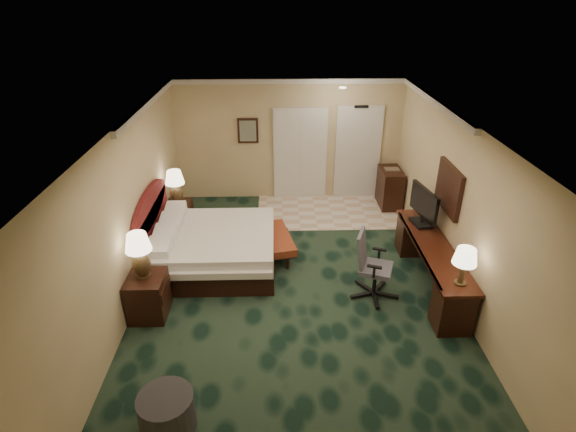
{
  "coord_description": "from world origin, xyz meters",
  "views": [
    {
      "loc": [
        -0.29,
        -5.88,
        4.44
      ],
      "look_at": [
        -0.11,
        0.6,
        1.09
      ],
      "focal_mm": 28.0,
      "sensor_mm": 36.0,
      "label": 1
    }
  ],
  "objects_px": {
    "desk_chair": "(376,266)",
    "nightstand_near": "(148,296)",
    "bed_bench": "(279,244)",
    "bed": "(216,249)",
    "nightstand_far": "(180,217)",
    "desk": "(430,266)",
    "lamp_near": "(140,255)",
    "lamp_far": "(176,188)",
    "tv": "(423,207)",
    "ottoman": "(167,412)",
    "minibar": "(390,188)"
  },
  "relations": [
    {
      "from": "desk_chair",
      "to": "nightstand_near",
      "type": "bearing_deg",
      "value": -153.92
    },
    {
      "from": "nightstand_near",
      "to": "bed_bench",
      "type": "relative_size",
      "value": 0.56
    },
    {
      "from": "bed",
      "to": "nightstand_far",
      "type": "xyz_separation_m",
      "value": [
        -0.87,
        1.3,
        -0.03
      ]
    },
    {
      "from": "bed",
      "to": "desk",
      "type": "xyz_separation_m",
      "value": [
        3.57,
        -0.7,
        0.05
      ]
    },
    {
      "from": "bed",
      "to": "desk",
      "type": "bearing_deg",
      "value": -11.15
    },
    {
      "from": "lamp_near",
      "to": "lamp_far",
      "type": "distance_m",
      "value": 2.57
    },
    {
      "from": "nightstand_near",
      "to": "tv",
      "type": "height_order",
      "value": "tv"
    },
    {
      "from": "nightstand_far",
      "to": "lamp_near",
      "type": "xyz_separation_m",
      "value": [
        -0.0,
        -2.59,
        0.72
      ]
    },
    {
      "from": "lamp_far",
      "to": "ottoman",
      "type": "xyz_separation_m",
      "value": [
        0.71,
        -4.58,
        -0.72
      ]
    },
    {
      "from": "nightstand_near",
      "to": "lamp_far",
      "type": "bearing_deg",
      "value": 90.75
    },
    {
      "from": "bed",
      "to": "desk",
      "type": "distance_m",
      "value": 3.64
    },
    {
      "from": "desk",
      "to": "nightstand_near",
      "type": "bearing_deg",
      "value": -171.91
    },
    {
      "from": "ottoman",
      "to": "desk_chair",
      "type": "relative_size",
      "value": 0.57
    },
    {
      "from": "tv",
      "to": "bed_bench",
      "type": "bearing_deg",
      "value": 162.73
    },
    {
      "from": "desk",
      "to": "desk_chair",
      "type": "bearing_deg",
      "value": -165.15
    },
    {
      "from": "desk",
      "to": "desk_chair",
      "type": "distance_m",
      "value": 1.0
    },
    {
      "from": "lamp_far",
      "to": "tv",
      "type": "bearing_deg",
      "value": -15.79
    },
    {
      "from": "bed_bench",
      "to": "desk",
      "type": "relative_size",
      "value": 0.46
    },
    {
      "from": "lamp_near",
      "to": "minibar",
      "type": "height_order",
      "value": "lamp_near"
    },
    {
      "from": "ottoman",
      "to": "minibar",
      "type": "distance_m",
      "value": 6.77
    },
    {
      "from": "bed",
      "to": "nightstand_far",
      "type": "height_order",
      "value": "bed"
    },
    {
      "from": "ottoman",
      "to": "tv",
      "type": "distance_m",
      "value": 5.07
    },
    {
      "from": "nightstand_near",
      "to": "minibar",
      "type": "distance_m",
      "value": 5.75
    },
    {
      "from": "nightstand_near",
      "to": "desk_chair",
      "type": "bearing_deg",
      "value": 6.18
    },
    {
      "from": "bed_bench",
      "to": "ottoman",
      "type": "height_order",
      "value": "ottoman"
    },
    {
      "from": "lamp_near",
      "to": "nightstand_near",
      "type": "bearing_deg",
      "value": -53.64
    },
    {
      "from": "nightstand_near",
      "to": "nightstand_far",
      "type": "bearing_deg",
      "value": 90.62
    },
    {
      "from": "nightstand_far",
      "to": "lamp_far",
      "type": "height_order",
      "value": "lamp_far"
    },
    {
      "from": "nightstand_far",
      "to": "minibar",
      "type": "bearing_deg",
      "value": 12.9
    },
    {
      "from": "nightstand_far",
      "to": "bed_bench",
      "type": "bearing_deg",
      "value": -26.28
    },
    {
      "from": "nightstand_near",
      "to": "desk",
      "type": "height_order",
      "value": "desk"
    },
    {
      "from": "nightstand_far",
      "to": "minibar",
      "type": "relative_size",
      "value": 0.7
    },
    {
      "from": "bed_bench",
      "to": "minibar",
      "type": "height_order",
      "value": "minibar"
    },
    {
      "from": "bed",
      "to": "ottoman",
      "type": "bearing_deg",
      "value": -92.86
    },
    {
      "from": "nightstand_far",
      "to": "tv",
      "type": "height_order",
      "value": "tv"
    },
    {
      "from": "desk_chair",
      "to": "minibar",
      "type": "relative_size",
      "value": 1.3
    },
    {
      "from": "bed",
      "to": "desk_chair",
      "type": "relative_size",
      "value": 1.87
    },
    {
      "from": "nightstand_near",
      "to": "lamp_near",
      "type": "height_order",
      "value": "lamp_near"
    },
    {
      "from": "bed_bench",
      "to": "desk",
      "type": "xyz_separation_m",
      "value": [
        2.47,
        -1.03,
        0.17
      ]
    },
    {
      "from": "nightstand_far",
      "to": "minibar",
      "type": "distance_m",
      "value": 4.59
    },
    {
      "from": "nightstand_far",
      "to": "lamp_near",
      "type": "height_order",
      "value": "lamp_near"
    },
    {
      "from": "nightstand_far",
      "to": "ottoman",
      "type": "height_order",
      "value": "nightstand_far"
    },
    {
      "from": "bed",
      "to": "bed_bench",
      "type": "distance_m",
      "value": 1.16
    },
    {
      "from": "lamp_far",
      "to": "bed",
      "type": "bearing_deg",
      "value": -55.68
    },
    {
      "from": "nightstand_far",
      "to": "bed_bench",
      "type": "distance_m",
      "value": 2.21
    },
    {
      "from": "lamp_far",
      "to": "ottoman",
      "type": "relative_size",
      "value": 1.11
    },
    {
      "from": "lamp_far",
      "to": "nightstand_far",
      "type": "bearing_deg",
      "value": 73.11
    },
    {
      "from": "lamp_near",
      "to": "desk",
      "type": "height_order",
      "value": "lamp_near"
    },
    {
      "from": "bed_bench",
      "to": "ottoman",
      "type": "xyz_separation_m",
      "value": [
        -1.27,
        -3.62,
        0.02
      ]
    },
    {
      "from": "bed",
      "to": "lamp_far",
      "type": "distance_m",
      "value": 1.67
    }
  ]
}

